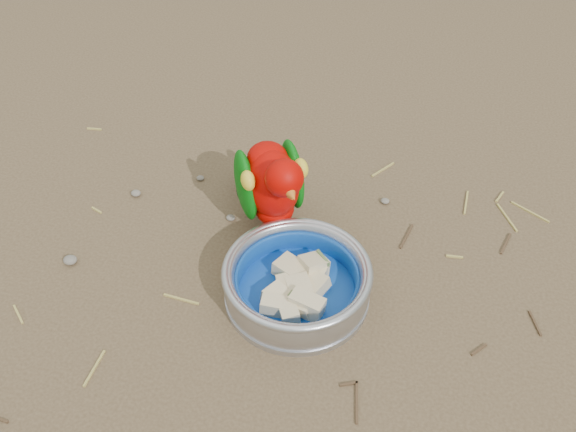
% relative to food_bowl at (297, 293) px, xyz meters
% --- Properties ---
extents(ground, '(60.00, 60.00, 0.00)m').
position_rel_food_bowl_xyz_m(ground, '(-0.11, -0.09, -0.01)').
color(ground, brown).
extents(food_bowl, '(0.21, 0.21, 0.02)m').
position_rel_food_bowl_xyz_m(food_bowl, '(0.00, 0.00, 0.00)').
color(food_bowl, '#B2B2BA').
rests_on(food_bowl, ground).
extents(bowl_wall, '(0.21, 0.21, 0.04)m').
position_rel_food_bowl_xyz_m(bowl_wall, '(0.00, 0.00, 0.03)').
color(bowl_wall, '#B2B2BA').
rests_on(bowl_wall, food_bowl).
extents(fruit_wedges, '(0.13, 0.13, 0.03)m').
position_rel_food_bowl_xyz_m(fruit_wedges, '(0.00, 0.00, 0.02)').
color(fruit_wedges, beige).
rests_on(fruit_wedges, food_bowl).
extents(lory_parrot, '(0.21, 0.23, 0.17)m').
position_rel_food_bowl_xyz_m(lory_parrot, '(-0.07, 0.12, 0.08)').
color(lory_parrot, '#AF0400').
rests_on(lory_parrot, ground).
extents(ground_debris, '(0.90, 0.80, 0.01)m').
position_rel_food_bowl_xyz_m(ground_debris, '(-0.08, -0.01, -0.01)').
color(ground_debris, tan).
rests_on(ground_debris, ground).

